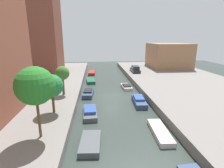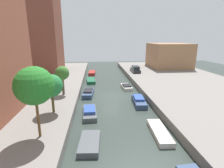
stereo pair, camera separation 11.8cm
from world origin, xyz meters
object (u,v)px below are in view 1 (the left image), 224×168
Objects in this scene: moored_boat_left_4 at (91,81)px; moored_boat_right_1 at (160,132)px; street_tree_2 at (62,74)px; moored_boat_left_2 at (90,112)px; moored_boat_left_5 at (92,73)px; moored_boat_left_3 at (88,93)px; parked_car at (135,69)px; apartment_tower_far at (36,13)px; moored_boat_right_2 at (139,101)px; moored_boat_right_3 at (126,87)px; street_tree_0 at (35,86)px; moored_boat_left_1 at (90,143)px; street_tree_1 at (52,86)px; low_block_right at (168,55)px.

moored_boat_left_4 reaches higher than moored_boat_right_1.
street_tree_2 is 7.60m from moored_boat_left_2.
moored_boat_left_3 is at bearing -91.03° from moored_boat_left_5.
street_tree_2 reaches higher than parked_car.
moored_boat_right_2 is (19.61, -22.42, -14.17)m from apartment_tower_far.
moored_boat_left_4 is 15.08m from moored_boat_right_2.
moored_boat_right_3 is (6.86, 3.38, -0.08)m from moored_boat_left_3.
moored_boat_left_2 is at bearing -89.07° from moored_boat_left_4.
street_tree_0 is 1.24× the size of parked_car.
moored_boat_left_5 reaches higher than moored_boat_left_1.
moored_boat_left_5 reaches higher than moored_boat_right_1.
moored_boat_right_2 is at bearing 90.19° from moored_boat_right_1.
moored_boat_right_1 is at bearing 10.23° from moored_boat_left_1.
street_tree_1 is 26.12m from moored_boat_left_5.
moored_boat_left_3 reaches higher than moored_boat_left_2.
parked_car is (-10.84, -6.51, -2.65)m from low_block_right.
apartment_tower_far is 6.51× the size of street_tree_2.
moored_boat_left_5 is (-10.53, 3.21, -1.28)m from parked_car.
street_tree_0 reaches higher than street_tree_1.
apartment_tower_far is 21.08m from moored_boat_left_4.
parked_car is at bearing 57.40° from street_tree_1.
moored_boat_left_5 is at bearing 115.73° from moored_boat_right_3.
moored_boat_left_5 is (3.78, 25.58, -3.69)m from street_tree_1.
parked_car is 1.10× the size of moored_boat_left_3.
parked_car is (14.31, 27.36, -3.79)m from street_tree_0.
street_tree_2 is at bearing -151.59° from moored_boat_right_3.
moored_boat_left_3 is (-21.66, -20.29, -3.87)m from low_block_right.
apartment_tower_far is 6.00× the size of moored_boat_left_5.
street_tree_1 is at bearing 128.34° from moored_boat_left_1.
low_block_right is at bearing 8.79° from moored_boat_left_5.
street_tree_0 is at bearing -90.00° from street_tree_2.
moored_boat_left_1 is (4.12, -0.23, -5.15)m from street_tree_0.
apartment_tower_far is 32.98m from moored_boat_right_2.
low_block_right reaches higher than moored_boat_right_3.
street_tree_1 is at bearing -130.81° from moored_boat_right_3.
low_block_right is at bearing 53.41° from street_tree_0.
moored_boat_left_3 is (-0.65, 13.81, 0.14)m from moored_boat_left_1.
street_tree_1 reaches higher than moored_boat_right_1.
moored_boat_right_1 is at bearing -89.81° from moored_boat_right_2.
moored_boat_right_1 is at bearing -113.59° from low_block_right.
street_tree_2 is 12.89m from moored_boat_left_1.
moored_boat_left_1 is at bearing -89.37° from moored_boat_left_5.
moored_boat_left_5 is 1.19× the size of moored_boat_right_3.
moored_boat_right_3 is (19.20, -14.60, -14.27)m from apartment_tower_far.
parked_car is 26.66m from moored_boat_right_1.
moored_boat_left_1 is 0.78× the size of moored_boat_right_2.
parked_car is 1.04× the size of moored_boat_left_4.
moored_boat_left_3 is 7.65m from moored_boat_right_3.
apartment_tower_far is at bearing 122.70° from moored_boat_right_1.
street_tree_0 is 23.32m from moored_boat_left_4.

